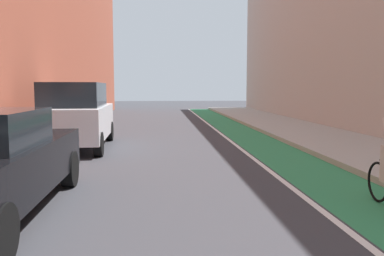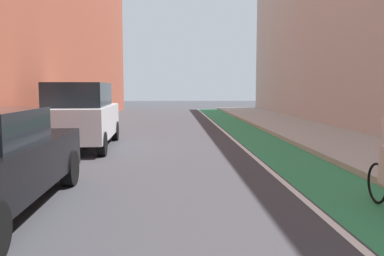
{
  "view_description": "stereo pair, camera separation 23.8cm",
  "coord_description": "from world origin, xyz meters",
  "views": [
    {
      "loc": [
        -0.25,
        3.57,
        1.83
      ],
      "look_at": [
        0.38,
        11.49,
        1.02
      ],
      "focal_mm": 36.76,
      "sensor_mm": 36.0,
      "label": 1
    },
    {
      "loc": [
        -0.01,
        3.56,
        1.83
      ],
      "look_at": [
        0.38,
        11.49,
        1.02
      ],
      "focal_mm": 36.76,
      "sensor_mm": 36.0,
      "label": 2
    }
  ],
  "objects": [
    {
      "name": "parked_suv_white",
      "position": [
        -2.79,
        15.61,
        1.02
      ],
      "size": [
        2.02,
        4.38,
        1.98
      ],
      "color": "silver",
      "rests_on": "ground"
    },
    {
      "name": "lane_divider_stripe",
      "position": [
        2.15,
        17.6,
        0.0
      ],
      "size": [
        0.12,
        39.2,
        0.0
      ],
      "primitive_type": "cube",
      "color": "white",
      "rests_on": "ground"
    },
    {
      "name": "ground_plane",
      "position": [
        0.0,
        15.6,
        0.0
      ],
      "size": [
        86.24,
        86.24,
        0.0
      ],
      "primitive_type": "plane",
      "color": "#38383D"
    },
    {
      "name": "building_facade_right",
      "position": [
        8.35,
        19.6,
        5.02
      ],
      "size": [
        2.4,
        35.2,
        10.04
      ],
      "primitive_type": "cube",
      "color": "#B2ADA3",
      "rests_on": "ground"
    },
    {
      "name": "bike_lane_paint",
      "position": [
        3.05,
        17.6,
        0.0
      ],
      "size": [
        1.6,
        39.2,
        0.0
      ],
      "primitive_type": "cube",
      "color": "#2D8451",
      "rests_on": "ground"
    },
    {
      "name": "sidewalk_right",
      "position": [
        5.5,
        17.6,
        0.07
      ],
      "size": [
        3.31,
        39.2,
        0.14
      ],
      "primitive_type": "cube",
      "color": "#A8A59E",
      "rests_on": "ground"
    }
  ]
}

